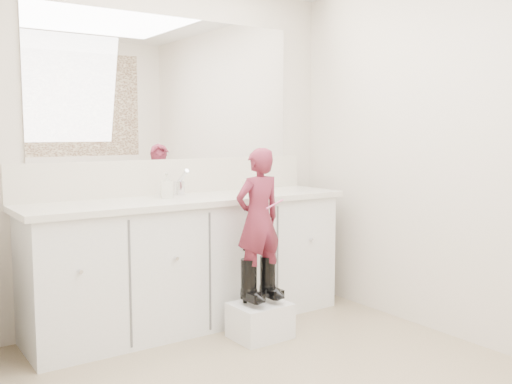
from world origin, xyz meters
TOP-DOWN VIEW (x-y plane):
  - wall_back at (0.00, 1.50)m, footprint 2.60×0.00m
  - wall_left at (-1.30, 0.00)m, footprint 0.00×3.00m
  - wall_right at (1.30, 0.00)m, footprint 0.00×3.00m
  - vanity_cabinet at (0.00, 1.23)m, footprint 2.20×0.55m
  - countertop at (0.00, 1.21)m, footprint 2.28×0.58m
  - backsplash at (0.00, 1.49)m, footprint 2.28×0.03m
  - mirror at (0.00, 1.49)m, footprint 2.00×0.02m
  - faucet at (0.00, 1.38)m, footprint 0.08×0.08m
  - cup at (0.50, 1.24)m, footprint 0.13×0.13m
  - soap_bottle at (-0.14, 1.27)m, footprint 0.10×0.10m
  - step_stool at (0.24, 0.72)m, footprint 0.36×0.30m
  - boot_left at (0.17, 0.74)m, footprint 0.11×0.20m
  - boot_right at (0.32, 0.74)m, footprint 0.11×0.20m
  - toddler at (0.24, 0.74)m, footprint 0.33×0.22m
  - toothbrush at (0.31, 0.66)m, footprint 0.14×0.01m

SIDE VIEW (x-z plane):
  - step_stool at x=0.24m, z-range 0.00..0.23m
  - boot_left at x=0.17m, z-range 0.23..0.53m
  - boot_right at x=0.32m, z-range 0.23..0.53m
  - vanity_cabinet at x=0.00m, z-range 0.00..0.85m
  - toddler at x=0.24m, z-range 0.33..1.23m
  - countertop at x=0.00m, z-range 0.85..0.89m
  - toothbrush at x=0.31m, z-range 0.85..0.91m
  - cup at x=0.50m, z-range 0.89..0.99m
  - faucet at x=0.00m, z-range 0.89..0.99m
  - soap_bottle at x=-0.14m, z-range 0.89..1.06m
  - backsplash at x=0.00m, z-range 0.89..1.14m
  - wall_back at x=0.00m, z-range -0.10..2.50m
  - wall_left at x=-1.30m, z-range -0.30..2.70m
  - wall_right at x=1.30m, z-range -0.30..2.70m
  - mirror at x=0.00m, z-range 1.14..2.14m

